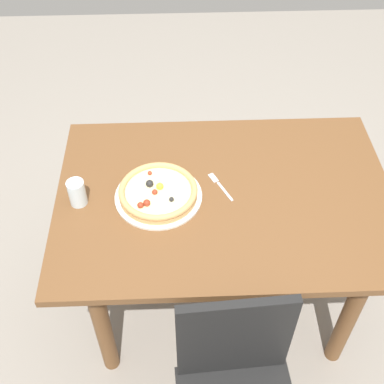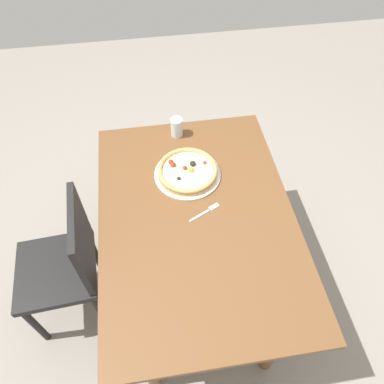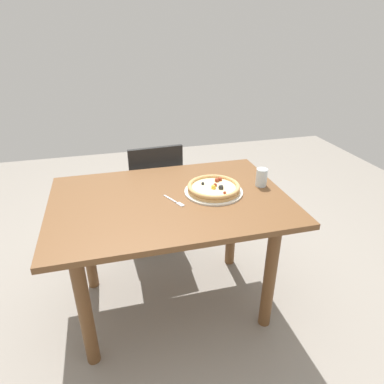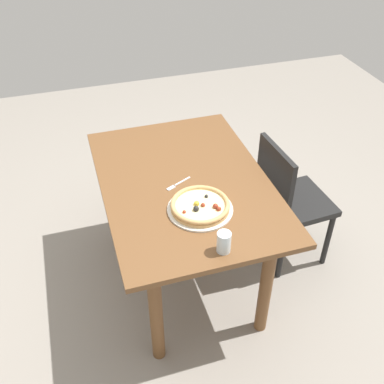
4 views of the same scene
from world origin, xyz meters
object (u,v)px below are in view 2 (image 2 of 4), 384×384
Objects in this scene: dining_table at (197,231)px; drinking_glass at (177,127)px; fork at (207,211)px; plate at (187,174)px; pizza at (187,171)px; chair_near at (67,264)px.

drinking_glass is at bearing -177.83° from dining_table.
drinking_glass reaches higher than dining_table.
dining_table is 8.38× the size of fork.
drinking_glass reaches higher than fork.
plate is at bearing -178.59° from dining_table.
pizza is 0.30m from drinking_glass.
chair_near reaches higher than plate.
chair_near is 0.77m from fork.
chair_near is 5.69× the size of fork.
dining_table is 12.25× the size of drinking_glass.
chair_near is 2.64× the size of plate.
chair_near is at bearing -69.01° from plate.
plate is at bearing 2.81° from drinking_glass.
plate is 2.15× the size of fork.
plate is (-0.26, -0.01, 0.13)m from dining_table.
drinking_glass is (-0.56, -0.02, 0.18)m from dining_table.
chair_near is at bearing -49.33° from drinking_glass.
fork is (-0.02, 0.71, 0.29)m from chair_near.
plate is at bearing 77.38° from fork.
fork is at bearing -92.23° from chair_near.
pizza is at bearing -154.44° from plate.
pizza is 2.82× the size of drinking_glass.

